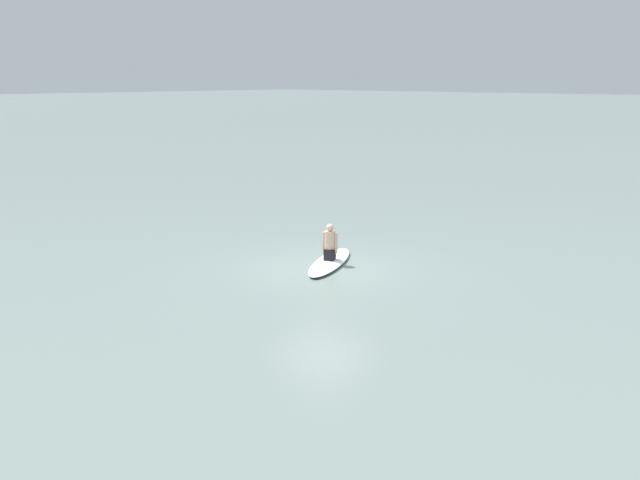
{
  "coord_description": "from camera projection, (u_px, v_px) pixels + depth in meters",
  "views": [
    {
      "loc": [
        -12.8,
        -11.34,
        4.81
      ],
      "look_at": [
        0.38,
        0.46,
        0.63
      ],
      "focal_mm": 38.55,
      "sensor_mm": 36.0,
      "label": 1
    }
  ],
  "objects": [
    {
      "name": "ground_plane",
      "position": [
        323.0,
        269.0,
        17.75
      ],
      "size": [
        400.0,
        400.0,
        0.0
      ],
      "primitive_type": "plane",
      "color": "slate"
    },
    {
      "name": "surfboard",
      "position": [
        330.0,
        262.0,
        18.18
      ],
      "size": [
        3.1,
        2.0,
        0.13
      ],
      "primitive_type": "ellipsoid",
      "rotation": [
        0.0,
        0.0,
        -2.7
      ],
      "color": "white",
      "rests_on": "ground"
    },
    {
      "name": "person_paddler",
      "position": [
        330.0,
        243.0,
        18.06
      ],
      "size": [
        0.4,
        0.41,
        0.96
      ],
      "rotation": [
        0.0,
        0.0,
        -2.7
      ],
      "color": "black",
      "rests_on": "surfboard"
    }
  ]
}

